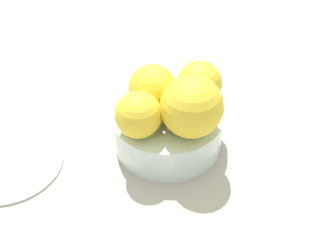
{
  "coord_description": "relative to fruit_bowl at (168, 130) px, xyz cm",
  "views": [
    {
      "loc": [
        3.96,
        42.17,
        42.45
      ],
      "look_at": [
        0.0,
        0.0,
        3.44
      ],
      "focal_mm": 42.53,
      "sensor_mm": 36.0,
      "label": 1
    }
  ],
  "objects": [
    {
      "name": "side_plate",
      "position": [
        22.78,
        2.16,
        -2.34
      ],
      "size": [
        14.96,
        14.96,
        0.8
      ],
      "primitive_type": "cylinder",
      "color": "silver",
      "rests_on": "ground_plane"
    },
    {
      "name": "orange_in_bowl_1",
      "position": [
        1.99,
        -1.84,
        6.33
      ],
      "size": [
        6.67,
        6.67,
        6.67
      ],
      "primitive_type": "sphere",
      "color": "yellow",
      "rests_on": "fruit_bowl"
    },
    {
      "name": "orange_in_bowl_3",
      "position": [
        4.14,
        3.35,
        6.11
      ],
      "size": [
        6.24,
        6.24,
        6.24
      ],
      "primitive_type": "sphere",
      "color": "yellow",
      "rests_on": "fruit_bowl"
    },
    {
      "name": "orange_in_bowl_0",
      "position": [
        -2.71,
        3.58,
        7.13
      ],
      "size": [
        8.27,
        8.27,
        8.27
      ],
      "primitive_type": "sphere",
      "color": "yellow",
      "rests_on": "fruit_bowl"
    },
    {
      "name": "ground_plane",
      "position": [
        0.0,
        0.0,
        -3.74
      ],
      "size": [
        110.0,
        110.0,
        2.0
      ],
      "primitive_type": "cube",
      "color": "#BCB29E"
    },
    {
      "name": "orange_in_bowl_2",
      "position": [
        -4.68,
        -2.52,
        6.2
      ],
      "size": [
        6.42,
        6.42,
        6.42
      ],
      "primitive_type": "sphere",
      "color": "yellow",
      "rests_on": "fruit_bowl"
    },
    {
      "name": "fruit_bowl",
      "position": [
        0.0,
        0.0,
        0.0
      ],
      "size": [
        15.83,
        15.83,
        5.73
      ],
      "color": "silver",
      "rests_on": "ground_plane"
    }
  ]
}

